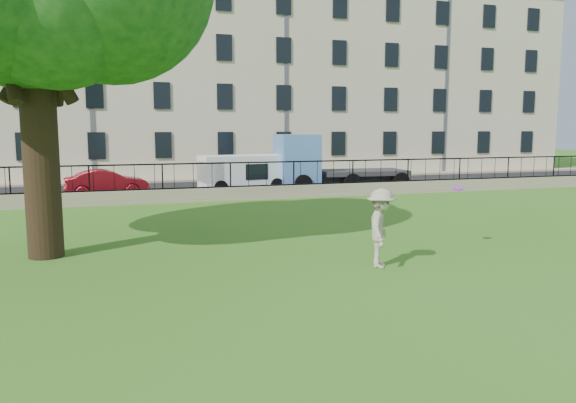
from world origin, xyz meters
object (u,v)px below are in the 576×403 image
object	(u,v)px
frisbee	(458,188)
man	(381,228)
red_sedan	(107,183)
blue_truck	(341,161)
white_van	(243,173)

from	to	relation	value
frisbee	man	bearing A→B (deg)	-158.50
red_sedan	blue_truck	xyz separation A→B (m)	(12.07, -0.22, 0.82)
red_sedan	white_van	distance (m)	6.73
man	white_van	xyz separation A→B (m)	(0.58, 16.44, -0.01)
red_sedan	white_van	world-z (taller)	white_van
man	blue_truck	xyz separation A→B (m)	(5.93, 16.22, 0.52)
white_van	blue_truck	bearing A→B (deg)	-9.27
frisbee	blue_truck	size ratio (longest dim) A/B	0.04
frisbee	blue_truck	world-z (taller)	blue_truck
man	blue_truck	world-z (taller)	blue_truck
man	red_sedan	xyz separation A→B (m)	(-6.14, 16.44, -0.30)
white_van	blue_truck	world-z (taller)	blue_truck
frisbee	red_sedan	world-z (taller)	frisbee
white_van	frisbee	bearing A→B (deg)	-88.52
red_sedan	man	bearing A→B (deg)	-165.91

